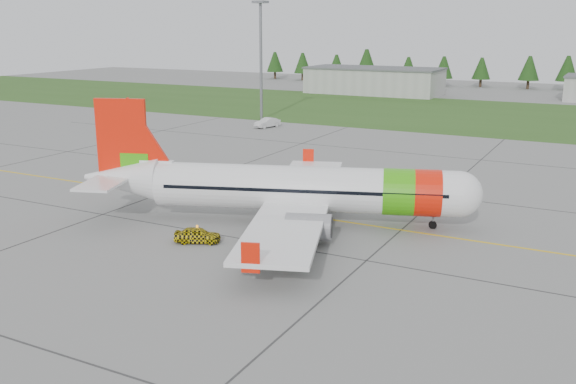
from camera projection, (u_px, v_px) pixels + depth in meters
The scene contains 9 objects.
ground at pixel (247, 240), 50.36m from camera, with size 320.00×320.00×0.00m, color gray.
aircraft at pixel (295, 189), 54.02m from camera, with size 32.88×31.20×10.33m.
follow_me_car at pixel (197, 220), 49.29m from camera, with size 1.44×1.22×3.58m, color yellow.
service_van at pixel (267, 113), 105.24m from camera, with size 1.66×1.57×4.77m, color silver.
grass_strip at pixel (472, 115), 120.68m from camera, with size 320.00×50.00×0.03m, color #30561E.
taxi_guideline at pixel (293, 214), 57.22m from camera, with size 120.00×0.25×0.02m, color gold.
hangar_west at pixel (374, 81), 157.39m from camera, with size 32.00×14.00×6.00m, color #A8A8A3.
floodlight_mast at pixel (261, 63), 111.93m from camera, with size 0.50×0.50×20.00m, color slate.
treeline at pixel (520, 70), 167.45m from camera, with size 160.00×8.00×10.00m, color #1C3F14, non-canonical shape.
Camera 1 is at (25.02, -40.85, 16.33)m, focal length 40.00 mm.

